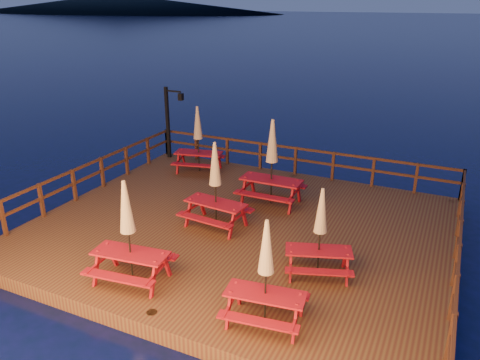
{
  "coord_description": "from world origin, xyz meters",
  "views": [
    {
      "loc": [
        5.32,
        -11.38,
        6.75
      ],
      "look_at": [
        -0.34,
        0.6,
        1.59
      ],
      "focal_mm": 35.0,
      "sensor_mm": 36.0,
      "label": 1
    }
  ],
  "objects_px": {
    "picnic_table_1": "(272,161)",
    "picnic_table_0": "(198,138)",
    "picnic_table_2": "(320,231)",
    "lamp_post": "(171,116)"
  },
  "relations": [
    {
      "from": "picnic_table_1",
      "to": "picnic_table_2",
      "type": "distance_m",
      "value": 4.39
    },
    {
      "from": "picnic_table_2",
      "to": "picnic_table_0",
      "type": "bearing_deg",
      "value": 121.38
    },
    {
      "from": "picnic_table_1",
      "to": "picnic_table_2",
      "type": "relative_size",
      "value": 1.25
    },
    {
      "from": "lamp_post",
      "to": "picnic_table_0",
      "type": "xyz_separation_m",
      "value": [
        1.86,
        -0.97,
        -0.46
      ]
    },
    {
      "from": "lamp_post",
      "to": "picnic_table_1",
      "type": "bearing_deg",
      "value": -25.49
    },
    {
      "from": "picnic_table_1",
      "to": "picnic_table_2",
      "type": "xyz_separation_m",
      "value": [
        2.63,
        -3.51,
        -0.29
      ]
    },
    {
      "from": "lamp_post",
      "to": "picnic_table_2",
      "type": "distance_m",
      "value": 10.27
    },
    {
      "from": "picnic_table_0",
      "to": "picnic_table_1",
      "type": "relative_size",
      "value": 0.91
    },
    {
      "from": "picnic_table_0",
      "to": "picnic_table_1",
      "type": "bearing_deg",
      "value": -38.02
    },
    {
      "from": "picnic_table_1",
      "to": "picnic_table_0",
      "type": "bearing_deg",
      "value": 155.1
    }
  ]
}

